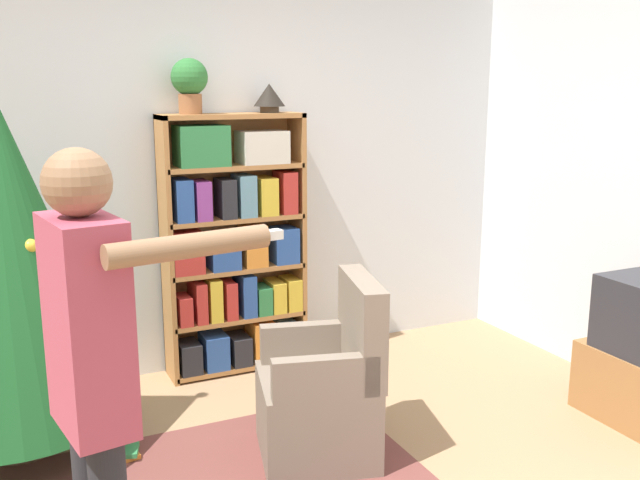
# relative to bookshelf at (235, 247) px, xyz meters

# --- Properties ---
(wall_back) EXTENTS (8.00, 0.10, 2.60)m
(wall_back) POSITION_rel_bookshelf_xyz_m (-0.22, 0.21, 0.48)
(wall_back) COLOR silver
(wall_back) RESTS_ON ground_plane
(bookshelf) EXTENTS (0.91, 0.26, 1.67)m
(bookshelf) POSITION_rel_bookshelf_xyz_m (0.00, 0.00, 0.00)
(bookshelf) COLOR #A8703D
(bookshelf) RESTS_ON ground_plane
(christmas_tree) EXTENTS (1.14, 1.14, 1.93)m
(christmas_tree) POSITION_rel_bookshelf_xyz_m (-1.36, -0.55, 0.21)
(christmas_tree) COLOR #4C3323
(christmas_tree) RESTS_ON ground_plane
(armchair) EXTENTS (0.69, 0.68, 0.92)m
(armchair) POSITION_rel_bookshelf_xyz_m (0.05, -1.25, -0.50)
(armchair) COLOR #7A6B5B
(armchair) RESTS_ON ground_plane
(standing_person) EXTENTS (0.68, 0.46, 1.68)m
(standing_person) POSITION_rel_bookshelf_xyz_m (-1.16, -2.20, 0.18)
(standing_person) COLOR #232328
(standing_person) RESTS_ON ground_plane
(potted_plant) EXTENTS (0.22, 0.22, 0.33)m
(potted_plant) POSITION_rel_bookshelf_xyz_m (-0.25, 0.01, 1.04)
(potted_plant) COLOR #935B38
(potted_plant) RESTS_ON bookshelf
(table_lamp) EXTENTS (0.20, 0.20, 0.18)m
(table_lamp) POSITION_rel_bookshelf_xyz_m (0.26, 0.01, 0.95)
(table_lamp) COLOR #473828
(table_lamp) RESTS_ON bookshelf
(book_pile_near_tree) EXTENTS (0.19, 0.17, 0.05)m
(book_pile_near_tree) POSITION_rel_bookshelf_xyz_m (-0.90, -0.87, -0.80)
(book_pile_near_tree) COLOR orange
(book_pile_near_tree) RESTS_ON ground_plane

